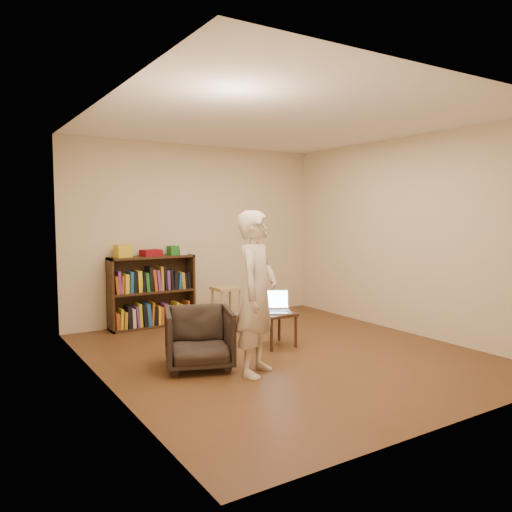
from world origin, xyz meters
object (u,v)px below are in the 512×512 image
laptop (276,307)px  person (257,293)px  stool (226,294)px  side_table (276,318)px  bookshelf (152,296)px  armchair (199,338)px

laptop → person: person is taller
stool → side_table: size_ratio=1.30×
laptop → person: bearing=-106.2°
stool → side_table: 1.41m
person → bookshelf: bearing=56.1°
bookshelf → person: size_ratio=0.74×
bookshelf → stool: (0.98, -0.38, -0.01)m
bookshelf → side_table: (0.89, -1.79, -0.10)m
armchair → side_table: (1.15, 0.28, 0.03)m
bookshelf → laptop: (0.90, -1.77, 0.03)m
stool → armchair: armchair is taller
side_table → person: bearing=-134.4°
bookshelf → armchair: size_ratio=1.74×
bookshelf → person: 2.57m
person → stool: bearing=31.6°
bookshelf → side_table: bearing=-63.5°
armchair → laptop: (1.16, 0.30, 0.16)m
stool → laptop: 1.39m
bookshelf → armchair: (-0.26, -2.07, -0.13)m
armchair → person: 0.80m
side_table → laptop: (0.01, 0.02, 0.13)m
laptop → armchair: bearing=-137.4°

